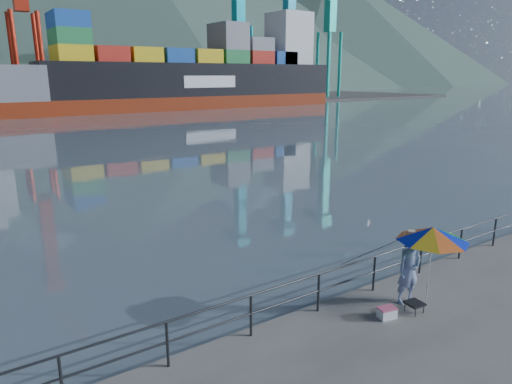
# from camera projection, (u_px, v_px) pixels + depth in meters

# --- Properties ---
(far_dock) EXTENTS (200.00, 40.00, 0.40)m
(far_dock) POSITION_uv_depth(u_px,v_px,m) (53.00, 104.00, 90.64)
(far_dock) COLOR #514F4C
(far_dock) RESTS_ON ground
(guardrail) EXTENTS (22.00, 0.06, 1.03)m
(guardrail) POSITION_uv_depth(u_px,v_px,m) (347.00, 282.00, 11.81)
(guardrail) COLOR #2D3033
(guardrail) RESTS_ON ground
(mountains) EXTENTS (600.00, 332.80, 80.00)m
(mountains) POSITION_uv_depth(u_px,v_px,m) (62.00, 0.00, 189.44)
(mountains) COLOR #385147
(mountains) RESTS_ON ground
(port_cranes) EXTENTS (116.00, 28.00, 38.40)m
(port_cranes) POSITION_uv_depth(u_px,v_px,m) (166.00, 21.00, 90.77)
(port_cranes) COLOR red
(port_cranes) RESTS_ON ground
(container_stacks) EXTENTS (58.00, 8.40, 7.80)m
(container_stacks) POSITION_uv_depth(u_px,v_px,m) (149.00, 87.00, 102.12)
(container_stacks) COLOR orange
(container_stacks) RESTS_ON ground
(fisherman) EXTENTS (0.73, 0.55, 1.81)m
(fisherman) POSITION_uv_depth(u_px,v_px,m) (409.00, 270.00, 11.61)
(fisherman) COLOR navy
(fisherman) RESTS_ON ground
(beach_umbrella) EXTENTS (1.78, 1.78, 2.13)m
(beach_umbrella) POSITION_uv_depth(u_px,v_px,m) (433.00, 234.00, 11.13)
(beach_umbrella) COLOR white
(beach_umbrella) RESTS_ON ground
(folding_stool) EXTENTS (0.44, 0.44, 0.26)m
(folding_stool) POSITION_uv_depth(u_px,v_px,m) (414.00, 307.00, 11.30)
(folding_stool) COLOR black
(folding_stool) RESTS_ON ground
(cooler_bag) EXTENTS (0.47, 0.36, 0.24)m
(cooler_bag) POSITION_uv_depth(u_px,v_px,m) (387.00, 313.00, 11.04)
(cooler_bag) COLOR white
(cooler_bag) RESTS_ON ground
(fishing_rod) EXTENTS (0.42, 1.68, 1.22)m
(fishing_rod) POSITION_uv_depth(u_px,v_px,m) (366.00, 283.00, 12.94)
(fishing_rod) COLOR black
(fishing_rod) RESTS_ON ground
(container_ship) EXTENTS (54.04, 9.01, 18.10)m
(container_ship) POSITION_uv_depth(u_px,v_px,m) (206.00, 73.00, 83.10)
(container_ship) COLOR maroon
(container_ship) RESTS_ON ground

